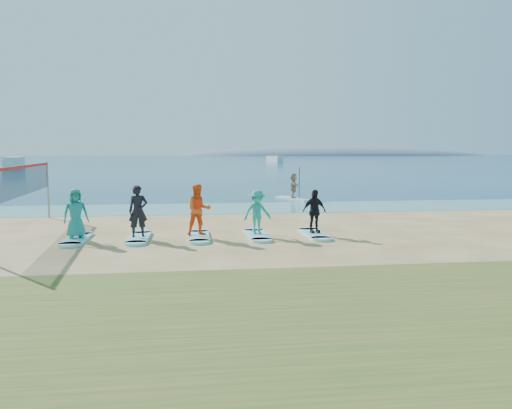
{
  "coord_description": "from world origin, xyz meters",
  "views": [
    {
      "loc": [
        -1.09,
        -15.31,
        2.99
      ],
      "look_at": [
        1.21,
        2.0,
        1.1
      ],
      "focal_mm": 35.0,
      "sensor_mm": 36.0,
      "label": 1
    }
  ],
  "objects": [
    {
      "name": "student_4",
      "position": [
        3.25,
        1.77,
        0.86
      ],
      "size": [
        0.96,
        0.57,
        1.54
      ],
      "primitive_type": "imported",
      "rotation": [
        0.0,
        0.0,
        0.23
      ],
      "color": "black",
      "rests_on": "surfboard_4"
    },
    {
      "name": "student_1",
      "position": [
        -2.84,
        1.77,
        0.96
      ],
      "size": [
        0.71,
        0.54,
        1.74
      ],
      "primitive_type": "imported",
      "rotation": [
        0.0,
        0.0,
        0.2
      ],
      "color": "black",
      "rests_on": "surfboard_1"
    },
    {
      "name": "paddleboarder",
      "position": [
        5.16,
        14.42,
        0.87
      ],
      "size": [
        0.61,
        1.44,
        1.5
      ],
      "primitive_type": "imported",
      "rotation": [
        0.0,
        0.0,
        1.45
      ],
      "color": "tan",
      "rests_on": "paddleboard"
    },
    {
      "name": "surfboard_2",
      "position": [
        -0.81,
        1.77,
        0.04
      ],
      "size": [
        0.7,
        2.2,
        0.09
      ],
      "primitive_type": "cube",
      "color": "#90D7E0",
      "rests_on": "ground"
    },
    {
      "name": "volleyball_net",
      "position": [
        -7.0,
        3.3,
        1.9
      ],
      "size": [
        0.81,
        9.06,
        2.5
      ],
      "rotation": [
        0.0,
        0.0,
        0.08
      ],
      "color": "gray",
      "rests_on": "ground"
    },
    {
      "name": "student_0",
      "position": [
        -4.88,
        1.77,
        0.91
      ],
      "size": [
        0.94,
        0.78,
        1.64
      ],
      "primitive_type": "imported",
      "rotation": [
        0.0,
        0.0,
        0.38
      ],
      "color": "teal",
      "rests_on": "surfboard_0"
    },
    {
      "name": "surfboard_4",
      "position": [
        3.25,
        1.77,
        0.04
      ],
      "size": [
        0.7,
        2.2,
        0.09
      ],
      "primitive_type": "cube",
      "color": "#90D7E0",
      "rests_on": "ground"
    },
    {
      "name": "student_3",
      "position": [
        1.22,
        1.77,
        0.86
      ],
      "size": [
        1.11,
        0.8,
        1.54
      ],
      "primitive_type": "imported",
      "rotation": [
        0.0,
        0.0,
        0.25
      ],
      "color": "teal",
      "rests_on": "surfboard_3"
    },
    {
      "name": "ocean",
      "position": [
        0.0,
        160.0,
        0.01
      ],
      "size": [
        600.0,
        600.0,
        0.0
      ],
      "primitive_type": "plane",
      "color": "navy",
      "rests_on": "ground"
    },
    {
      "name": "paddleboard",
      "position": [
        5.16,
        14.42,
        0.06
      ],
      "size": [
        1.86,
        3.03,
        0.12
      ],
      "primitive_type": "cube",
      "rotation": [
        0.0,
        0.0,
        0.42
      ],
      "color": "silver",
      "rests_on": "ground"
    },
    {
      "name": "shallow_water",
      "position": [
        0.0,
        10.5,
        0.01
      ],
      "size": [
        600.0,
        600.0,
        0.0
      ],
      "primitive_type": "plane",
      "color": "teal",
      "rests_on": "ground"
    },
    {
      "name": "boat_offshore_b",
      "position": [
        20.41,
        110.77,
        0.0
      ],
      "size": [
        3.66,
        5.99,
        1.64
      ],
      "primitive_type": "cube",
      "rotation": [
        0.0,
        0.0,
        0.36
      ],
      "color": "silver",
      "rests_on": "ground"
    },
    {
      "name": "island_ridge",
      "position": [
        95.0,
        300.0,
        0.0
      ],
      "size": [
        220.0,
        56.0,
        18.0
      ],
      "primitive_type": "ellipsoid",
      "color": "slate",
      "rests_on": "ground"
    },
    {
      "name": "boat_offshore_a",
      "position": [
        -28.81,
        68.44,
        0.0
      ],
      "size": [
        3.93,
        8.16,
        2.02
      ],
      "primitive_type": "cube",
      "rotation": [
        0.0,
        0.0,
        0.2
      ],
      "color": "silver",
      "rests_on": "ground"
    },
    {
      "name": "ground",
      "position": [
        0.0,
        0.0,
        0.0
      ],
      "size": [
        600.0,
        600.0,
        0.0
      ],
      "primitive_type": "plane",
      "color": "tan",
      "rests_on": "ground"
    },
    {
      "name": "surfboard_0",
      "position": [
        -4.88,
        1.77,
        0.04
      ],
      "size": [
        0.7,
        2.2,
        0.09
      ],
      "primitive_type": "cube",
      "color": "#90D7E0",
      "rests_on": "ground"
    },
    {
      "name": "surfboard_3",
      "position": [
        1.22,
        1.77,
        0.04
      ],
      "size": [
        0.7,
        2.2,
        0.09
      ],
      "primitive_type": "cube",
      "color": "#90D7E0",
      "rests_on": "ground"
    },
    {
      "name": "surfboard_1",
      "position": [
        -2.84,
        1.77,
        0.04
      ],
      "size": [
        0.7,
        2.2,
        0.09
      ],
      "primitive_type": "cube",
      "color": "#90D7E0",
      "rests_on": "ground"
    },
    {
      "name": "student_2",
      "position": [
        -0.81,
        1.77,
        0.97
      ],
      "size": [
        0.96,
        0.81,
        1.76
      ],
      "primitive_type": "imported",
      "rotation": [
        0.0,
        0.0,
        0.18
      ],
      "color": "#FF551A",
      "rests_on": "surfboard_2"
    }
  ]
}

